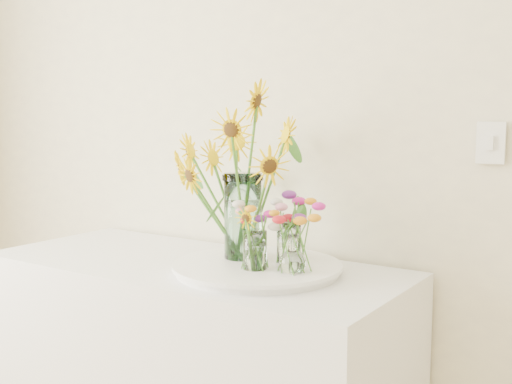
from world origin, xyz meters
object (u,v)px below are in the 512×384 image
small_vase_a (255,251)px  small_vase_b (293,254)px  tray (257,269)px  small_vase_c (289,243)px  mason_jar (243,217)px

small_vase_a → small_vase_b: small_vase_a is taller
tray → small_vase_c: size_ratio=3.84×
small_vase_b → mason_jar: bearing=162.1°
mason_jar → small_vase_c: mason_jar is taller
mason_jar → small_vase_c: (0.15, 0.03, -0.07)m
mason_jar → small_vase_c: size_ratio=2.13×
mason_jar → small_vase_c: bearing=11.4°
tray → mason_jar: bearing=153.8°
small_vase_c → mason_jar: bearing=-168.6°
small_vase_b → tray: bearing=167.1°
tray → small_vase_c: 0.12m
tray → small_vase_b: small_vase_b is taller
tray → small_vase_c: bearing=45.2°
small_vase_b → small_vase_c: 0.13m
mason_jar → small_vase_a: bearing=-41.9°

